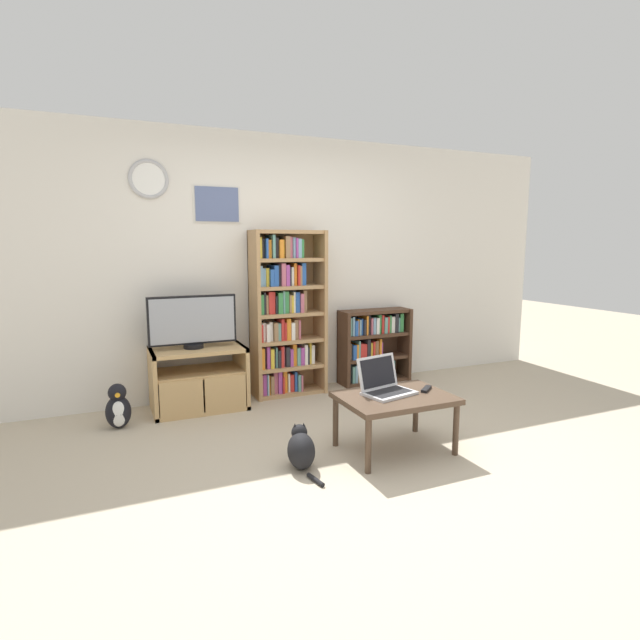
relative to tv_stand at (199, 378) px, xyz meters
The scene contains 11 objects.
ground_plane 1.86m from the tv_stand, 61.97° to the right, with size 18.00×18.00×0.00m, color #BCAD93.
wall_back 1.37m from the tv_stand, 20.82° to the left, with size 6.77×0.09×2.60m.
tv_stand is the anchor object (origin of this frame).
television 0.53m from the tv_stand, behind, with size 0.79×0.18×0.48m.
bookshelf_tall 1.04m from the tv_stand, ahead, with size 0.73×0.32×1.66m.
bookshelf_short 1.93m from the tv_stand, ahead, with size 0.81×0.26×0.81m.
coffee_table 1.93m from the tv_stand, 53.24° to the right, with size 0.81×0.59×0.42m.
laptop 1.84m from the tv_stand, 52.66° to the right, with size 0.42×0.36×0.27m.
remote_near_laptop 2.10m from the tv_stand, 46.74° to the right, with size 0.15×0.14×0.02m.
cat 1.59m from the tv_stand, 74.94° to the right, with size 0.25×0.48×0.29m.
penguin_figurine 0.76m from the tv_stand, 161.92° to the right, with size 0.20×0.18×0.38m.
Camera 1 is at (-1.65, -2.93, 1.52)m, focal length 28.00 mm.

